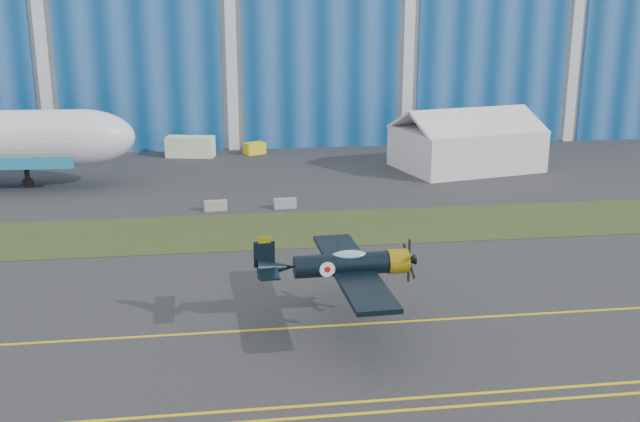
{
  "coord_description": "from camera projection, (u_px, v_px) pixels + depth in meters",
  "views": [
    {
      "loc": [
        -2.02,
        -43.72,
        17.73
      ],
      "look_at": [
        4.58,
        3.91,
        4.3
      ],
      "focal_mm": 42.0,
      "sensor_mm": 36.0,
      "label": 1
    }
  ],
  "objects": [
    {
      "name": "ground",
      "position": [
        256.0,
        297.0,
        46.74
      ],
      "size": [
        260.0,
        260.0,
        0.0
      ],
      "primitive_type": "plane",
      "color": "#333235",
      "rests_on": "ground"
    },
    {
      "name": "grass_median",
      "position": [
        246.0,
        231.0,
        60.09
      ],
      "size": [
        260.0,
        10.0,
        0.02
      ],
      "primitive_type": "cube",
      "color": "#475128",
      "rests_on": "ground"
    },
    {
      "name": "hangar",
      "position": [
        227.0,
        22.0,
        111.2
      ],
      "size": [
        220.0,
        45.7,
        30.0
      ],
      "color": "silver",
      "rests_on": "ground"
    },
    {
      "name": "taxiway_centreline",
      "position": [
        261.0,
        330.0,
        41.97
      ],
      "size": [
        200.0,
        0.2,
        0.02
      ],
      "primitive_type": "cube",
      "color": "yellow",
      "rests_on": "ground"
    },
    {
      "name": "edge_line_near",
      "position": [
        274.0,
        420.0,
        32.91
      ],
      "size": [
        80.0,
        0.2,
        0.02
      ],
      "primitive_type": "cube",
      "color": "yellow",
      "rests_on": "ground"
    },
    {
      "name": "edge_line_far",
      "position": [
        273.0,
        408.0,
        33.86
      ],
      "size": [
        80.0,
        0.2,
        0.02
      ],
      "primitive_type": "cube",
      "color": "yellow",
      "rests_on": "ground"
    },
    {
      "name": "warbird",
      "position": [
        342.0,
        265.0,
        41.5
      ],
      "size": [
        10.69,
        12.72,
        3.66
      ],
      "rotation": [
        0.0,
        0.0,
        0.04
      ],
      "color": "black",
      "rests_on": "ground"
    },
    {
      "name": "tent",
      "position": [
        467.0,
        138.0,
        82.04
      ],
      "size": [
        16.51,
        13.61,
        6.73
      ],
      "rotation": [
        0.0,
        0.0,
        0.23
      ],
      "color": "white",
      "rests_on": "ground"
    },
    {
      "name": "shipping_container",
      "position": [
        190.0,
        147.0,
        88.78
      ],
      "size": [
        5.93,
        3.32,
        2.43
      ],
      "primitive_type": "cube",
      "rotation": [
        0.0,
        0.0,
        -0.2
      ],
      "color": "#F2F9CD",
      "rests_on": "ground"
    },
    {
      "name": "tug",
      "position": [
        255.0,
        148.0,
        90.51
      ],
      "size": [
        2.8,
        2.37,
        1.4
      ],
      "primitive_type": "cube",
      "rotation": [
        0.0,
        0.0,
        0.43
      ],
      "color": "yellow",
      "rests_on": "ground"
    },
    {
      "name": "barrier_a",
      "position": [
        216.0,
        206.0,
        65.96
      ],
      "size": [
        2.05,
        0.81,
        0.9
      ],
      "primitive_type": "cube",
      "rotation": [
        0.0,
        0.0,
        0.1
      ],
      "color": "#9D9A83",
      "rests_on": "ground"
    },
    {
      "name": "barrier_b",
      "position": [
        285.0,
        203.0,
        66.67
      ],
      "size": [
        2.06,
        0.82,
        0.9
      ],
      "primitive_type": "cube",
      "rotation": [
        0.0,
        0.0,
        0.11
      ],
      "color": "gray",
      "rests_on": "ground"
    }
  ]
}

